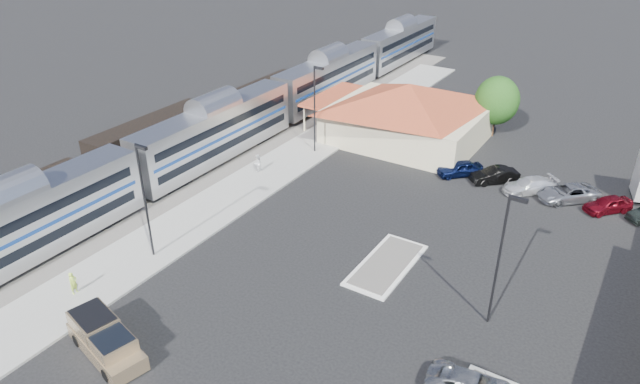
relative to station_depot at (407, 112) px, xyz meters
The scene contains 19 objects.
ground 24.63m from the station_depot, 79.24° to the right, with size 280.00×280.00×0.00m, color black.
railbed 23.14m from the station_depot, 135.78° to the right, with size 16.00×100.00×0.12m, color #4C4944.
platform 19.71m from the station_depot, 112.45° to the right, with size 5.50×92.00×0.18m, color gray.
passenger_train 19.96m from the station_depot, 132.34° to the right, with size 3.00×104.00×5.55m.
freight_cars 26.25m from the station_depot, 137.84° to the right, with size 2.80×46.00×4.00m.
station_depot is the anchor object (origin of this frame).
traffic_island_south 23.80m from the station_depot, 68.74° to the right, with size 3.30×7.50×0.21m.
lamp_plat_s 30.74m from the station_depot, 101.94° to the right, with size 1.08×0.25×9.00m.
lamp_plat_n 10.45m from the station_depot, 128.41° to the right, with size 1.08×0.25×9.00m.
lamp_lot 29.30m from the station_depot, 55.24° to the right, with size 1.08×0.25×9.00m.
tree_depot 9.69m from the station_depot, 38.43° to the left, with size 4.71×4.71×6.63m.
pickup_truck 38.52m from the station_depot, 91.92° to the right, with size 6.22×3.48×2.03m.
person_a 36.77m from the station_depot, 101.77° to the right, with size 0.58×0.38×1.60m, color #B4DC44.
person_b 17.23m from the station_depot, 119.71° to the right, with size 0.82×0.64×1.69m, color white.
parked_car_a 9.82m from the station_depot, 33.56° to the right, with size 1.71×4.26×1.45m, color #0B153B.
parked_car_b 12.42m from the station_depot, 24.02° to the right, with size 1.53×4.39×1.45m, color black.
parked_car_c 15.46m from the station_depot, 20.16° to the right, with size 1.95×4.80×1.39m, color white.
parked_car_d 18.38m from the station_depot, 15.80° to the right, with size 2.41×5.22×1.45m, color #909398.
parked_car_e 21.52m from the station_depot, 14.24° to the right, with size 1.64×4.08×1.39m, color maroon.
Camera 1 is at (17.73, -28.93, 23.90)m, focal length 32.00 mm.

